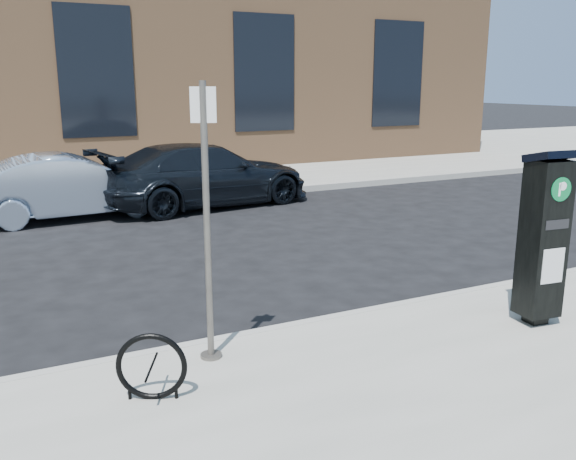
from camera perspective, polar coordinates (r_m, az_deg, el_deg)
ground at (r=6.86m, az=1.18°, el=-9.74°), size 120.00×120.00×0.00m
sidewalk_far at (r=19.97m, az=-17.85°, el=5.36°), size 60.00×12.00×0.15m
curb_near at (r=6.82m, az=1.26°, el=-9.22°), size 60.00×0.12×0.16m
curb_far at (r=14.16m, az=-14.04°, el=2.45°), size 60.00×0.12×0.16m
building at (r=22.81m, az=-19.85°, el=16.45°), size 28.00×10.05×8.25m
parking_kiosk at (r=7.04m, az=22.78°, el=-0.53°), size 0.48×0.43×1.91m
sign_pole at (r=5.61m, az=-7.58°, el=0.28°), size 0.22×0.21×2.59m
bike_rack at (r=5.27m, az=-12.65°, el=-12.40°), size 0.56×0.29×0.59m
car_silver at (r=13.23m, az=-19.61°, el=3.88°), size 4.09×1.64×1.32m
car_dark at (r=13.84m, az=-7.80°, el=5.14°), size 5.11×2.64×1.42m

